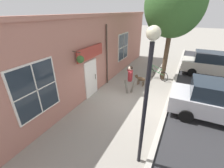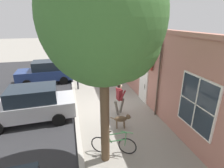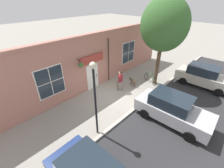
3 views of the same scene
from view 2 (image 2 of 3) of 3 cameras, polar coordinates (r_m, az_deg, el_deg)
ground_plane at (r=10.36m, az=-0.60°, el=-7.24°), size 90.00×90.00×0.00m
storefront_facade at (r=10.33m, az=12.15°, el=5.26°), size 0.95×18.00×4.37m
pedestrian_walking at (r=9.17m, az=2.45°, el=-3.96°), size 0.66×0.55×1.71m
dog_on_leash at (r=8.27m, az=3.28°, el=-11.31°), size 0.98×0.39×0.70m
street_tree_by_curb at (r=5.06m, az=-1.64°, el=18.96°), size 3.53×3.18×6.78m
leaning_bicycle at (r=6.94m, az=0.53°, el=-19.12°), size 1.61×0.73×1.01m
parked_car_nearest_curb at (r=14.93m, az=-20.60°, el=3.76°), size 4.36×2.06×1.75m
parked_car_mid_block at (r=9.52m, az=-25.01°, el=-5.99°), size 4.36×2.06×1.75m
street_lamp at (r=12.35m, az=-11.85°, el=10.67°), size 0.32×0.32×4.24m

